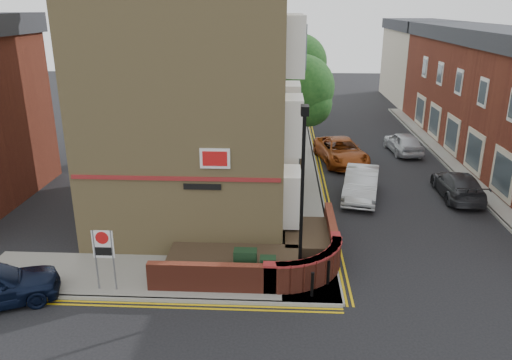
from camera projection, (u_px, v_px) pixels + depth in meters
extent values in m
plane|color=black|center=(252.00, 304.00, 16.51)|extent=(120.00, 120.00, 0.00)
cube|color=gray|center=(158.00, 276.00, 18.07)|extent=(13.00, 3.00, 0.12)
cube|color=gray|center=(299.00, 161.00, 31.46)|extent=(2.00, 32.00, 0.12)
cube|color=gray|center=(496.00, 180.00, 28.09)|extent=(4.00, 40.00, 0.12)
cube|color=gray|center=(147.00, 299.00, 16.66)|extent=(13.00, 0.15, 0.12)
cube|color=gray|center=(314.00, 161.00, 31.41)|extent=(0.15, 32.00, 0.12)
cube|color=gray|center=(459.00, 179.00, 28.19)|extent=(0.15, 40.00, 0.12)
cube|color=gold|center=(145.00, 305.00, 16.44)|extent=(13.00, 0.28, 0.01)
cube|color=gold|center=(318.00, 162.00, 31.42)|extent=(0.28, 32.00, 0.01)
cube|color=#A38A56|center=(195.00, 93.00, 22.33)|extent=(8.00, 10.00, 11.00)
cube|color=maroon|center=(175.00, 179.00, 18.35)|extent=(7.80, 0.06, 0.15)
cube|color=white|center=(215.00, 158.00, 18.00)|extent=(1.10, 0.05, 0.75)
cube|color=black|center=(202.00, 187.00, 18.39)|extent=(1.40, 0.04, 0.22)
cylinder|color=black|center=(302.00, 204.00, 16.52)|extent=(0.12, 0.12, 6.00)
cylinder|color=black|center=(299.00, 273.00, 17.39)|extent=(0.20, 0.20, 0.80)
cube|color=black|center=(305.00, 110.00, 15.48)|extent=(0.25, 0.50, 0.30)
cube|color=#16321A|center=(245.00, 265.00, 17.51)|extent=(0.80, 0.45, 1.20)
cube|color=#16321A|center=(268.00, 271.00, 17.20)|extent=(0.55, 0.40, 1.10)
cylinder|color=black|center=(312.00, 284.00, 16.60)|extent=(0.11, 0.11, 0.90)
cylinder|color=black|center=(328.00, 273.00, 17.32)|extent=(0.11, 0.11, 0.90)
cylinder|color=slate|center=(96.00, 260.00, 16.84)|extent=(0.06, 0.06, 2.20)
cylinder|color=slate|center=(114.00, 260.00, 16.81)|extent=(0.06, 0.06, 2.20)
cube|color=white|center=(103.00, 244.00, 16.62)|extent=(0.72, 0.04, 1.00)
cylinder|color=red|center=(102.00, 238.00, 16.51)|extent=(0.44, 0.02, 0.44)
cube|color=maroon|center=(503.00, 106.00, 30.64)|extent=(5.00, 30.00, 7.00)
cube|color=beige|center=(417.00, 66.00, 50.43)|extent=(5.00, 12.00, 7.00)
cube|color=#27282E|center=(422.00, 25.00, 49.10)|extent=(5.40, 12.40, 1.00)
cylinder|color=#382B1E|center=(301.00, 133.00, 28.80)|extent=(0.24, 0.24, 4.55)
sphere|color=#164418|center=(302.00, 87.00, 27.94)|extent=(3.64, 3.64, 3.64)
sphere|color=#164418|center=(309.00, 103.00, 27.92)|extent=(2.60, 2.60, 2.60)
sphere|color=#164418|center=(296.00, 94.00, 28.48)|extent=(2.86, 2.86, 2.86)
cylinder|color=#382B1E|center=(297.00, 103.00, 36.26)|extent=(0.24, 0.24, 5.04)
sphere|color=#164418|center=(298.00, 62.00, 35.30)|extent=(4.03, 4.03, 4.03)
sphere|color=#164418|center=(304.00, 76.00, 35.31)|extent=(2.88, 2.88, 2.88)
sphere|color=#164418|center=(294.00, 69.00, 35.86)|extent=(3.17, 3.17, 3.17)
cylinder|color=#382B1E|center=(295.00, 87.00, 43.84)|extent=(0.24, 0.24, 4.76)
sphere|color=#164418|center=(296.00, 56.00, 42.94)|extent=(3.81, 3.81, 3.81)
sphere|color=#164418|center=(300.00, 67.00, 42.93)|extent=(2.72, 2.72, 2.72)
sphere|color=#164418|center=(292.00, 61.00, 43.49)|extent=(2.99, 2.99, 2.99)
cylinder|color=black|center=(301.00, 107.00, 39.37)|extent=(0.10, 0.10, 3.20)
imported|color=black|center=(302.00, 81.00, 38.67)|extent=(0.20, 0.16, 1.00)
imported|color=#B1B5B9|center=(361.00, 183.00, 25.40)|extent=(2.51, 4.86, 1.53)
imported|color=#923B0F|center=(341.00, 151.00, 31.10)|extent=(3.39, 5.73, 1.49)
imported|color=#2B2C30|center=(458.00, 185.00, 25.49)|extent=(1.99, 4.62, 1.33)
imported|color=silver|center=(403.00, 143.00, 33.16)|extent=(2.12, 4.32, 1.42)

